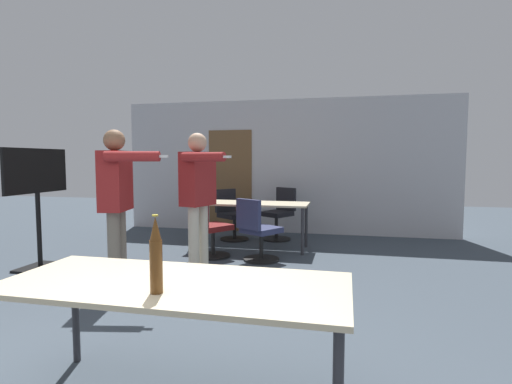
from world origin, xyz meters
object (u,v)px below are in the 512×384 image
at_px(office_chair_far_left, 258,232).
at_px(beer_bottle, 156,256).
at_px(person_far_watching, 117,192).
at_px(office_chair_mid_tucked, 209,230).
at_px(person_left_plaid, 199,189).
at_px(tv_screen, 37,195).
at_px(office_chair_near_pushed, 279,215).
at_px(office_chair_side_rolled, 232,216).

distance_m(office_chair_far_left, beer_bottle, 3.67).
relative_size(person_far_watching, office_chair_mid_tucked, 1.97).
xyz_separation_m(person_far_watching, person_left_plaid, (0.72, 0.70, -0.00)).
relative_size(person_left_plaid, beer_bottle, 4.35).
height_order(tv_screen, office_chair_mid_tucked, tv_screen).
xyz_separation_m(office_chair_mid_tucked, beer_bottle, (1.03, -3.67, 0.53)).
xyz_separation_m(office_chair_mid_tucked, office_chair_near_pushed, (0.79, 1.59, 0.02)).
height_order(office_chair_near_pushed, office_chair_far_left, office_chair_near_pushed).
bearing_deg(office_chair_mid_tucked, person_far_watching, -77.80).
relative_size(person_far_watching, person_left_plaid, 1.00).
bearing_deg(office_chair_far_left, person_left_plaid, -99.46).
bearing_deg(beer_bottle, office_chair_far_left, 94.27).
xyz_separation_m(person_left_plaid, office_chair_side_rolled, (-0.20, 2.15, -0.66)).
distance_m(tv_screen, beer_bottle, 3.98).
distance_m(person_far_watching, person_left_plaid, 1.01).
bearing_deg(beer_bottle, office_chair_mid_tucked, 105.61).
bearing_deg(person_left_plaid, office_chair_mid_tucked, -153.22).
bearing_deg(tv_screen, person_left_plaid, -81.28).
height_order(office_chair_side_rolled, office_chair_far_left, office_chair_side_rolled).
bearing_deg(office_chair_far_left, beer_bottle, -53.72).
height_order(person_left_plaid, office_chair_mid_tucked, person_left_plaid).
height_order(person_far_watching, office_chair_near_pushed, person_far_watching).
bearing_deg(tv_screen, office_chair_side_rolled, -38.00).
height_order(person_far_watching, office_chair_side_rolled, person_far_watching).
bearing_deg(person_far_watching, office_chair_side_rolled, 158.28).
height_order(person_far_watching, office_chair_far_left, person_far_watching).
relative_size(tv_screen, person_left_plaid, 0.89).
bearing_deg(tv_screen, person_far_watching, -105.01).
relative_size(person_left_plaid, office_chair_side_rolled, 1.97).
bearing_deg(office_chair_far_left, tv_screen, -127.57).
distance_m(person_left_plaid, beer_bottle, 3.06).
bearing_deg(office_chair_side_rolled, office_chair_mid_tucked, 37.69).
xyz_separation_m(tv_screen, office_chair_near_pushed, (2.78, 2.67, -0.55)).
relative_size(office_chair_side_rolled, beer_bottle, 2.21).
height_order(person_left_plaid, office_chair_side_rolled, person_left_plaid).
height_order(tv_screen, person_left_plaid, person_left_plaid).
distance_m(office_chair_side_rolled, beer_bottle, 5.21).
height_order(office_chair_mid_tucked, office_chair_far_left, office_chair_mid_tucked).
bearing_deg(office_chair_near_pushed, office_chair_mid_tucked, 96.05).
height_order(person_far_watching, office_chair_mid_tucked, person_far_watching).
distance_m(person_far_watching, office_chair_far_left, 2.05).
bearing_deg(beer_bottle, person_far_watching, 125.95).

